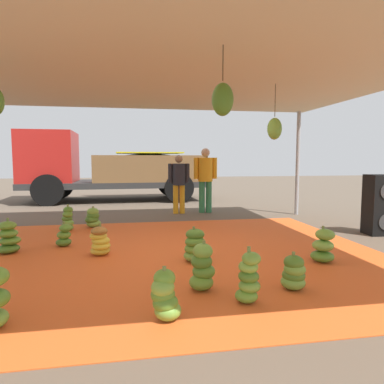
{
  "coord_description": "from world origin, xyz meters",
  "views": [
    {
      "loc": [
        -0.51,
        -5.21,
        1.47
      ],
      "look_at": [
        0.79,
        2.25,
        0.75
      ],
      "focal_mm": 32.28,
      "sensor_mm": 36.0,
      "label": 1
    }
  ],
  "objects_px": {
    "banana_bunch_4": "(8,238)",
    "banana_bunch_11": "(195,246)",
    "speaker_stack": "(379,205)",
    "banana_bunch_6": "(323,247)",
    "banana_bunch_7": "(294,273)",
    "banana_bunch_0": "(165,296)",
    "cargo_truck_main": "(107,167)",
    "banana_bunch_2": "(202,268)",
    "banana_bunch_10": "(249,278)",
    "worker_0": "(205,175)",
    "banana_bunch_9": "(100,242)",
    "banana_bunch_1": "(93,218)",
    "banana_bunch_5": "(64,236)",
    "worker_1": "(179,179)",
    "banana_bunch_8": "(68,219)"
  },
  "relations": [
    {
      "from": "banana_bunch_2",
      "to": "banana_bunch_4",
      "type": "height_order",
      "value": "banana_bunch_2"
    },
    {
      "from": "banana_bunch_6",
      "to": "banana_bunch_5",
      "type": "bearing_deg",
      "value": 157.65
    },
    {
      "from": "banana_bunch_2",
      "to": "worker_0",
      "type": "height_order",
      "value": "worker_0"
    },
    {
      "from": "banana_bunch_10",
      "to": "cargo_truck_main",
      "type": "xyz_separation_m",
      "value": [
        -2.02,
        9.26,
        0.92
      ]
    },
    {
      "from": "banana_bunch_8",
      "to": "banana_bunch_11",
      "type": "xyz_separation_m",
      "value": [
        2.19,
        -2.54,
        -0.01
      ]
    },
    {
      "from": "worker_0",
      "to": "worker_1",
      "type": "distance_m",
      "value": 0.75
    },
    {
      "from": "banana_bunch_4",
      "to": "worker_0",
      "type": "relative_size",
      "value": 0.31
    },
    {
      "from": "banana_bunch_1",
      "to": "worker_0",
      "type": "xyz_separation_m",
      "value": [
        2.83,
        1.69,
        0.82
      ]
    },
    {
      "from": "banana_bunch_7",
      "to": "banana_bunch_10",
      "type": "relative_size",
      "value": 0.74
    },
    {
      "from": "cargo_truck_main",
      "to": "banana_bunch_11",
      "type": "bearing_deg",
      "value": -77.42
    },
    {
      "from": "banana_bunch_10",
      "to": "worker_0",
      "type": "bearing_deg",
      "value": 82.16
    },
    {
      "from": "banana_bunch_7",
      "to": "banana_bunch_10",
      "type": "xyz_separation_m",
      "value": [
        -0.62,
        -0.24,
        0.06
      ]
    },
    {
      "from": "banana_bunch_0",
      "to": "cargo_truck_main",
      "type": "distance_m",
      "value": 9.62
    },
    {
      "from": "worker_0",
      "to": "worker_1",
      "type": "bearing_deg",
      "value": -176.81
    },
    {
      "from": "banana_bunch_5",
      "to": "worker_1",
      "type": "bearing_deg",
      "value": 53.45
    },
    {
      "from": "banana_bunch_9",
      "to": "banana_bunch_1",
      "type": "bearing_deg",
      "value": 98.78
    },
    {
      "from": "banana_bunch_5",
      "to": "speaker_stack",
      "type": "xyz_separation_m",
      "value": [
        5.89,
        -0.06,
        0.4
      ]
    },
    {
      "from": "banana_bunch_6",
      "to": "banana_bunch_9",
      "type": "distance_m",
      "value": 3.3
    },
    {
      "from": "banana_bunch_5",
      "to": "banana_bunch_2",
      "type": "bearing_deg",
      "value": -50.51
    },
    {
      "from": "banana_bunch_0",
      "to": "banana_bunch_6",
      "type": "relative_size",
      "value": 0.97
    },
    {
      "from": "banana_bunch_7",
      "to": "banana_bunch_0",
      "type": "bearing_deg",
      "value": -162.09
    },
    {
      "from": "banana_bunch_6",
      "to": "worker_0",
      "type": "relative_size",
      "value": 0.29
    },
    {
      "from": "banana_bunch_4",
      "to": "banana_bunch_11",
      "type": "bearing_deg",
      "value": -18.69
    },
    {
      "from": "worker_0",
      "to": "banana_bunch_6",
      "type": "bearing_deg",
      "value": -81.89
    },
    {
      "from": "banana_bunch_9",
      "to": "speaker_stack",
      "type": "distance_m",
      "value": 5.29
    },
    {
      "from": "banana_bunch_7",
      "to": "banana_bunch_2",
      "type": "bearing_deg",
      "value": 170.67
    },
    {
      "from": "banana_bunch_7",
      "to": "banana_bunch_11",
      "type": "distance_m",
      "value": 1.54
    },
    {
      "from": "banana_bunch_0",
      "to": "banana_bunch_4",
      "type": "height_order",
      "value": "banana_bunch_4"
    },
    {
      "from": "banana_bunch_11",
      "to": "banana_bunch_5",
      "type": "bearing_deg",
      "value": 148.66
    },
    {
      "from": "banana_bunch_2",
      "to": "banana_bunch_8",
      "type": "relative_size",
      "value": 1.03
    },
    {
      "from": "banana_bunch_4",
      "to": "banana_bunch_6",
      "type": "distance_m",
      "value": 4.78
    },
    {
      "from": "banana_bunch_7",
      "to": "cargo_truck_main",
      "type": "xyz_separation_m",
      "value": [
        -2.63,
        9.02,
        0.99
      ]
    },
    {
      "from": "banana_bunch_7",
      "to": "banana_bunch_9",
      "type": "relative_size",
      "value": 0.87
    },
    {
      "from": "banana_bunch_8",
      "to": "worker_1",
      "type": "bearing_deg",
      "value": 36.69
    },
    {
      "from": "banana_bunch_1",
      "to": "banana_bunch_10",
      "type": "relative_size",
      "value": 0.79
    },
    {
      "from": "worker_1",
      "to": "banana_bunch_9",
      "type": "bearing_deg",
      "value": -114.12
    },
    {
      "from": "worker_0",
      "to": "banana_bunch_0",
      "type": "bearing_deg",
      "value": -105.33
    },
    {
      "from": "banana_bunch_7",
      "to": "worker_1",
      "type": "xyz_separation_m",
      "value": [
        -0.53,
        5.7,
        0.73
      ]
    },
    {
      "from": "banana_bunch_7",
      "to": "banana_bunch_5",
      "type": "bearing_deg",
      "value": 139.69
    },
    {
      "from": "banana_bunch_11",
      "to": "worker_0",
      "type": "distance_m",
      "value": 4.7
    },
    {
      "from": "banana_bunch_7",
      "to": "worker_1",
      "type": "distance_m",
      "value": 5.77
    },
    {
      "from": "speaker_stack",
      "to": "banana_bunch_6",
      "type": "bearing_deg",
      "value": -143.86
    },
    {
      "from": "banana_bunch_5",
      "to": "speaker_stack",
      "type": "distance_m",
      "value": 5.9
    },
    {
      "from": "banana_bunch_4",
      "to": "banana_bunch_9",
      "type": "relative_size",
      "value": 1.11
    },
    {
      "from": "banana_bunch_5",
      "to": "banana_bunch_11",
      "type": "height_order",
      "value": "banana_bunch_11"
    },
    {
      "from": "cargo_truck_main",
      "to": "banana_bunch_7",
      "type": "bearing_deg",
      "value": -73.72
    },
    {
      "from": "banana_bunch_1",
      "to": "banana_bunch_6",
      "type": "relative_size",
      "value": 0.89
    },
    {
      "from": "banana_bunch_2",
      "to": "banana_bunch_6",
      "type": "distance_m",
      "value": 2.05
    },
    {
      "from": "banana_bunch_1",
      "to": "speaker_stack",
      "type": "xyz_separation_m",
      "value": [
        5.59,
        -1.63,
        0.38
      ]
    },
    {
      "from": "banana_bunch_1",
      "to": "banana_bunch_2",
      "type": "xyz_separation_m",
      "value": [
        1.6,
        -3.88,
        0.05
      ]
    }
  ]
}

